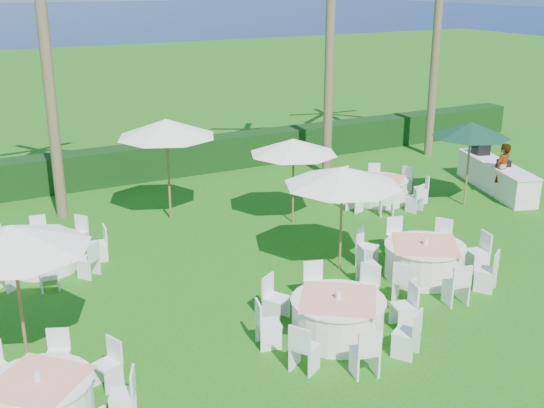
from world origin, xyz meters
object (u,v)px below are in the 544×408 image
Objects in this scene: umbrella_a at (12,238)px; buffet_table at (495,175)px; umbrella_d at (293,146)px; banquet_table_a at (40,400)px; banquet_table_b at (338,317)px; staff_person at (502,171)px; umbrella_b at (343,176)px; banquet_table_c at (424,260)px; umbrella_c at (166,128)px; banquet_table_f at (380,190)px; umbrella_green at (471,130)px; banquet_table_d at (44,253)px.

umbrella_a is 0.66× the size of buffet_table.
umbrella_d is at bearing 176.33° from buffet_table.
banquet_table_a is 2.86m from umbrella_a.
banquet_table_a is 0.90× the size of banquet_table_b.
umbrella_a is 1.54× the size of staff_person.
banquet_table_a is at bearing -179.47° from banquet_table_b.
banquet_table_c is at bearing -42.10° from umbrella_b.
umbrella_d is 7.70m from buffet_table.
banquet_table_a is at bearing -142.93° from umbrella_d.
umbrella_c reaches higher than banquet_table_c.
umbrella_d is 0.61× the size of buffet_table.
banquet_table_f is 1.00× the size of umbrella_c.
staff_person is at bearing 18.40° from banquet_table_a.
umbrella_a is at bearing 161.39° from banquet_table_b.
staff_person is (1.53, 0.04, -1.50)m from umbrella_green.
umbrella_d is at bearing 27.67° from umbrella_a.
umbrella_d is (8.11, 4.25, -0.23)m from umbrella_a.
umbrella_green is at bearing 20.13° from banquet_table_a.
umbrella_c is at bearing 146.75° from umbrella_d.
banquet_table_b is (5.71, 0.05, 0.03)m from banquet_table_a.
buffet_table is (10.51, -2.46, -2.21)m from umbrella_c.
banquet_table_a is 8.30m from umbrella_b.
umbrella_d is (3.02, -1.98, -0.45)m from umbrella_c.
umbrella_b is (1.86, 2.73, 1.93)m from banquet_table_b.
banquet_table_a is 1.12× the size of umbrella_green.
umbrella_d is 0.96× the size of umbrella_green.
umbrella_c reaches higher than umbrella_b.
umbrella_c is (-0.53, 8.13, 2.29)m from banquet_table_b.
umbrella_a is at bearing -166.40° from buffet_table.
umbrella_a is 7.52m from umbrella_b.
umbrella_green is at bearing -11.89° from umbrella_d.
banquet_table_c is at bearing -147.13° from buffet_table.
banquet_table_b is 7.64m from banquet_table_d.
banquet_table_c is 8.11m from umbrella_c.
banquet_table_f is 3.99m from staff_person.
banquet_table_f is 7.00m from umbrella_c.
umbrella_green is (5.53, -1.16, 0.13)m from umbrella_d.
banquet_table_c is 2.79m from umbrella_b.
banquet_table_c is 1.21× the size of umbrella_a.
buffet_table is at bearing 19.87° from umbrella_b.
banquet_table_d is (1.22, 6.24, 0.00)m from banquet_table_a.
buffet_table is (6.63, 4.28, 0.07)m from banquet_table_c.
banquet_table_c is 9.20m from banquet_table_d.
umbrella_b reaches higher than buffet_table.
banquet_table_d is at bearing 75.31° from umbrella_a.
umbrella_c is at bearing 165.55° from banquet_table_f.
banquet_table_c is 1.32× the size of umbrella_d.
banquet_table_d is at bearing 151.46° from umbrella_b.
banquet_table_b is 1.17× the size of umbrella_b.
umbrella_c reaches higher than buffet_table.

